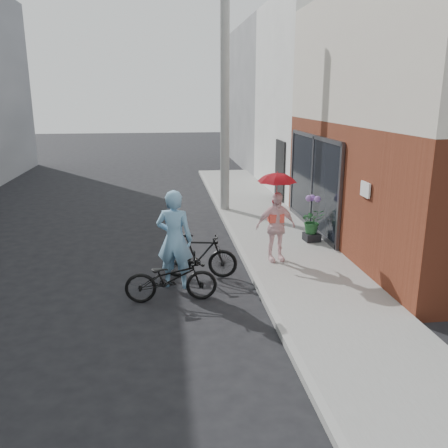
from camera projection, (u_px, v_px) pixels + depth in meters
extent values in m
plane|color=black|center=(209.00, 286.00, 9.31)|extent=(80.00, 80.00, 0.00)
cube|color=gray|center=(287.00, 248.00, 11.47)|extent=(2.20, 24.00, 0.12)
cube|color=#9E9E99|center=(240.00, 250.00, 11.33)|extent=(0.12, 24.00, 0.12)
cube|color=black|center=(313.00, 183.00, 12.70)|extent=(0.06, 3.80, 2.40)
cube|color=white|center=(365.00, 189.00, 9.42)|extent=(0.04, 0.40, 0.30)
cube|color=white|center=(374.00, 99.00, 17.90)|extent=(8.00, 6.00, 7.00)
cube|color=slate|center=(316.00, 98.00, 24.59)|extent=(8.00, 8.00, 7.00)
cylinder|color=#9E9E99|center=(225.00, 100.00, 14.27)|extent=(0.28, 0.28, 7.00)
imported|color=#75ABD1|center=(175.00, 239.00, 9.06)|extent=(0.81, 0.64, 1.93)
imported|color=black|center=(171.00, 278.00, 8.55)|extent=(1.66, 0.58, 0.87)
imported|color=black|center=(200.00, 256.00, 9.67)|extent=(1.59, 0.70, 0.93)
imported|color=#FBD3D7|center=(276.00, 227.00, 10.24)|extent=(0.93, 0.48, 1.52)
imported|color=red|center=(277.00, 176.00, 9.95)|extent=(0.79, 0.79, 0.70)
cube|color=black|center=(312.00, 237.00, 11.81)|extent=(0.40, 0.40, 0.19)
imported|color=#23582B|center=(312.00, 221.00, 11.70)|extent=(0.56, 0.49, 0.63)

